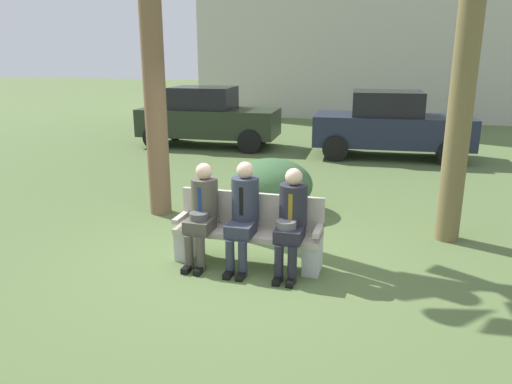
% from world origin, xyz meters
% --- Properties ---
extents(ground_plane, '(80.00, 80.00, 0.00)m').
position_xyz_m(ground_plane, '(0.00, 0.00, 0.00)').
color(ground_plane, '#516638').
extents(park_bench, '(1.87, 0.44, 0.90)m').
position_xyz_m(park_bench, '(0.09, 0.07, 0.42)').
color(park_bench, '#B7AD9E').
rests_on(park_bench, ground).
extents(seated_man_left, '(0.34, 0.72, 1.28)m').
position_xyz_m(seated_man_left, '(-0.48, -0.06, 0.72)').
color(seated_man_left, '#4C473D').
rests_on(seated_man_left, ground).
extents(seated_man_middle, '(0.34, 0.72, 1.33)m').
position_xyz_m(seated_man_middle, '(0.06, -0.05, 0.74)').
color(seated_man_middle, '#2D3342').
rests_on(seated_man_middle, ground).
extents(seated_man_right, '(0.34, 0.72, 1.29)m').
position_xyz_m(seated_man_right, '(0.67, -0.06, 0.72)').
color(seated_man_right, '#23232D').
rests_on(seated_man_right, ground).
extents(shrub_near_bench, '(1.41, 1.29, 0.88)m').
position_xyz_m(shrub_near_bench, '(-0.18, 2.33, 0.44)').
color(shrub_near_bench, '#385C36').
rests_on(shrub_near_bench, ground).
extents(parked_car_near, '(3.98, 1.89, 1.68)m').
position_xyz_m(parked_car_near, '(-3.38, 7.56, 0.84)').
color(parked_car_near, '#232D1E').
rests_on(parked_car_near, ground).
extents(parked_car_far, '(4.01, 1.95, 1.68)m').
position_xyz_m(parked_car_far, '(1.65, 7.40, 0.84)').
color(parked_car_far, '#1E2338').
rests_on(parked_car_far, ground).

